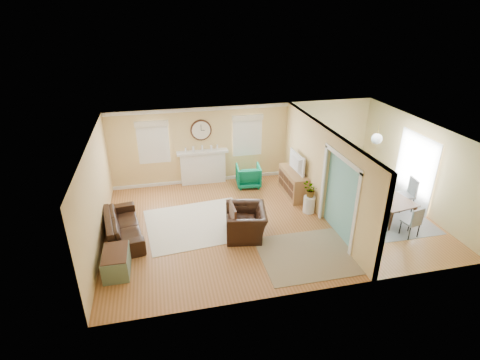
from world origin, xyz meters
name	(u,v)px	position (x,y,z in m)	size (l,w,h in m)	color
floor	(270,220)	(0.00, 0.00, 0.00)	(9.00, 9.00, 0.00)	brown
wall_back	(245,142)	(0.00, 3.00, 1.30)	(9.00, 0.02, 2.60)	#DBB879
wall_front	(316,240)	(0.00, -3.00, 1.30)	(9.00, 0.02, 2.60)	#DBB879
wall_left	(96,195)	(-4.50, 0.00, 1.30)	(0.02, 6.00, 2.60)	#DBB879
wall_right	(418,164)	(4.50, 0.00, 1.30)	(0.02, 6.00, 2.60)	#DBB879
ceiling	(273,132)	(0.00, 0.00, 2.60)	(9.00, 6.00, 0.02)	white
partition	(319,168)	(1.51, 0.28, 1.36)	(0.17, 6.00, 2.60)	#DBB879
fireplace	(203,167)	(-1.50, 2.88, 0.60)	(1.70, 0.30, 1.17)	white
wall_clock	(201,130)	(-1.50, 2.97, 1.85)	(0.70, 0.07, 0.70)	#45261A
window_left	(153,139)	(-3.05, 2.95, 1.66)	(1.05, 0.13, 1.42)	white
window_right	(247,133)	(0.05, 2.95, 1.66)	(1.05, 0.13, 1.42)	white
french_doors	(415,171)	(4.45, 0.00, 1.10)	(0.06, 1.70, 2.20)	white
pendant	(377,139)	(3.00, 0.00, 2.20)	(0.30, 0.30, 0.55)	gold
rug_cream	(198,224)	(-2.03, 0.24, 0.01)	(2.75, 2.38, 0.01)	beige
rug_jute	(309,254)	(0.47, -1.79, 0.01)	(2.40, 1.96, 0.01)	gray
rug_grey	(381,214)	(3.29, -0.39, 0.01)	(2.19, 2.73, 0.01)	gray
sofa	(123,226)	(-3.99, 0.05, 0.32)	(2.17, 0.85, 0.63)	black
eames_chair	(246,222)	(-0.84, -0.58, 0.38)	(1.18, 1.03, 0.76)	black
green_chair	(248,176)	(-0.06, 2.31, 0.36)	(0.78, 0.80, 0.73)	#076239
trunk	(116,262)	(-4.06, -1.41, 0.27)	(0.57, 0.93, 0.53)	slate
credenza	(293,183)	(1.18, 1.37, 0.40)	(0.51, 1.50, 0.80)	olive
tv	(294,163)	(1.16, 1.37, 1.10)	(1.05, 0.14, 0.61)	black
garden_stool	(309,204)	(1.25, 0.19, 0.25)	(0.34, 0.34, 0.50)	white
potted_plant	(310,190)	(1.25, 0.19, 0.73)	(0.40, 0.35, 0.45)	#337F33
dining_table	(383,204)	(3.29, -0.39, 0.31)	(1.78, 0.99, 0.62)	#45261A
dining_chair_n	(364,182)	(3.21, 0.63, 0.55)	(0.52, 0.52, 0.94)	gray
dining_chair_s	(412,219)	(3.35, -1.56, 0.51)	(0.45, 0.45, 0.87)	gray
dining_chair_w	(363,200)	(2.64, -0.38, 0.54)	(0.49, 0.49, 0.92)	white
dining_chair_e	(406,192)	(4.03, -0.31, 0.60)	(0.50, 0.50, 1.01)	gray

